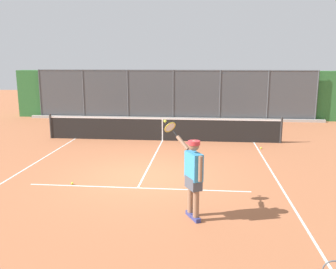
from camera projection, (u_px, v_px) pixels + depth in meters
ground_plane at (144, 177)px, 10.52m from camera, size 60.00×60.00×0.00m
court_line_markings at (136, 191)px, 9.40m from camera, size 7.70×10.67×0.01m
fence_backdrop at (174, 95)px, 21.08m from camera, size 18.81×1.37×2.83m
tennis_net at (162, 129)px, 15.20m from camera, size 9.90×0.09×1.07m
tennis_player at (193, 173)px, 7.56m from camera, size 0.94×1.17×2.01m
tennis_ball_by_sideline at (72, 183)px, 9.85m from camera, size 0.07×0.07×0.07m
tennis_ball_mid_court at (261, 148)px, 13.83m from camera, size 0.07×0.07×0.07m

